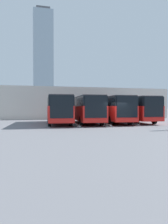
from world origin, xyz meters
TOP-DOWN VIEW (x-y plane):
  - ground_plane at (0.00, 0.00)m, footprint 600.00×600.00m
  - bus_0 at (-5.13, -5.43)m, footprint 3.37×11.04m
  - curb_divider_0 at (-3.42, -3.82)m, footprint 0.71×6.46m
  - bus_1 at (-1.71, -4.97)m, footprint 3.37×11.04m
  - curb_divider_1 at (0.00, -3.36)m, footprint 0.71×6.46m
  - bus_2 at (1.71, -4.95)m, footprint 3.37×11.04m
  - curb_divider_2 at (3.42, -3.35)m, footprint 0.71×6.46m
  - bus_3 at (5.13, -5.17)m, footprint 3.37×11.04m
  - station_building at (0.00, -21.39)m, footprint 33.93×15.64m
  - office_tower at (-2.19, -147.37)m, footprint 14.52×14.52m

SIDE VIEW (x-z plane):
  - ground_plane at x=0.00m, z-range 0.00..0.00m
  - curb_divider_0 at x=-3.42m, z-range 0.00..0.15m
  - curb_divider_1 at x=0.00m, z-range 0.00..0.15m
  - curb_divider_2 at x=3.42m, z-range 0.00..0.15m
  - bus_0 at x=-5.13m, z-range 0.19..3.51m
  - bus_1 at x=-1.71m, z-range 0.19..3.51m
  - bus_2 at x=1.71m, z-range 0.19..3.51m
  - bus_3 at x=5.13m, z-range 0.19..3.51m
  - station_building at x=0.00m, z-range 0.03..5.53m
  - office_tower at x=-2.19m, z-range -0.60..75.78m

